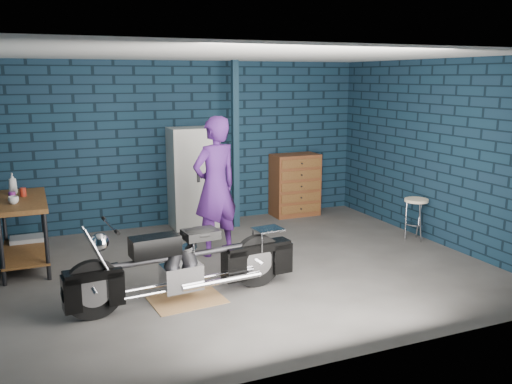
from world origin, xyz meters
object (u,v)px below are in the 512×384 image
person (215,186)px  workbench (24,233)px  motorcycle (186,258)px  shop_stool (415,220)px  storage_bin (28,246)px  tool_chest (295,185)px  locker (194,178)px

person → workbench: bearing=-28.1°
motorcycle → shop_stool: motorcycle is taller
workbench → storage_bin: workbench is taller
motorcycle → storage_bin: (-1.62, 2.34, -0.36)m
tool_chest → workbench: bearing=-166.8°
person → shop_stool: bearing=151.6°
locker → storage_bin: bearing=-167.3°
storage_bin → shop_stool: bearing=-15.3°
storage_bin → tool_chest: tool_chest is taller
workbench → tool_chest: tool_chest is taller
person → shop_stool: (2.99, -0.57, -0.64)m
workbench → shop_stool: 5.56m
workbench → tool_chest: bearing=13.2°
workbench → locker: locker is taller
person → storage_bin: bearing=-38.2°
storage_bin → locker: (2.58, 0.58, 0.68)m
storage_bin → locker: size_ratio=0.27×
storage_bin → tool_chest: bearing=7.4°
person → storage_bin: 2.74m
workbench → shop_stool: (5.46, -1.02, -0.13)m
tool_chest → shop_stool: bearing=-64.5°
person → storage_bin: size_ratio=4.41×
shop_stool → locker: bearing=144.1°
motorcycle → storage_bin: size_ratio=5.12×
person → motorcycle: bearing=42.1°
person → locker: 1.51m
workbench → shop_stool: workbench is taller
locker → motorcycle: bearing=-108.2°
person → shop_stool: person is taller
person → tool_chest: person is taller
motorcycle → workbench: bearing=126.1°
workbench → shop_stool: bearing=-10.6°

